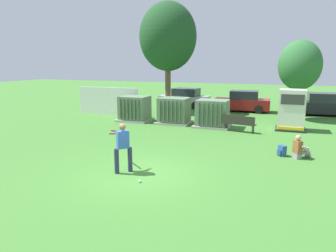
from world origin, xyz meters
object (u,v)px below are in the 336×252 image
at_px(park_bench, 239,122).
at_px(sports_ball, 140,181).
at_px(parked_car_leftmost, 185,98).
at_px(parked_car_right_of_center, 321,105).
at_px(parked_car_left_of_center, 242,102).
at_px(transformer_west, 135,109).
at_px(seated_spectator, 300,149).
at_px(transformer_mid_east, 212,114).
at_px(backpack, 282,151).
at_px(batter, 122,145).
at_px(transformer_mid_west, 174,111).
at_px(generator_enclosure, 292,110).

xyz_separation_m(park_bench, sports_ball, (-1.91, -8.64, -0.49)).
relative_size(parked_car_leftmost, parked_car_right_of_center, 1.00).
bearing_deg(parked_car_left_of_center, transformer_west, -132.60).
relative_size(sports_ball, parked_car_right_of_center, 0.02).
distance_m(seated_spectator, parked_car_leftmost, 15.11).
relative_size(transformer_mid_east, parked_car_leftmost, 0.49).
bearing_deg(seated_spectator, parked_car_left_of_center, 107.92).
bearing_deg(backpack, parked_car_right_of_center, 78.01).
bearing_deg(seated_spectator, transformer_west, 152.81).
relative_size(batter, backpack, 3.95).
bearing_deg(parked_car_right_of_center, transformer_west, -150.16).
bearing_deg(sports_ball, parked_car_leftmost, 102.74).
distance_m(transformer_mid_west, generator_enclosure, 6.87).
distance_m(batter, parked_car_left_of_center, 15.74).
relative_size(transformer_west, seated_spectator, 2.18).
bearing_deg(backpack, batter, -142.53).
bearing_deg(transformer_mid_west, batter, -81.90).
bearing_deg(parked_car_leftmost, backpack, -56.78).
bearing_deg(parked_car_left_of_center, generator_enclosure, -60.20).
height_order(generator_enclosure, backpack, generator_enclosure).
xyz_separation_m(batter, parked_car_leftmost, (-2.86, 16.27, -0.22)).
height_order(parked_car_left_of_center, parked_car_right_of_center, same).
bearing_deg(transformer_west, transformer_mid_east, -2.26).
bearing_deg(sports_ball, batter, 144.43).
distance_m(transformer_mid_east, batter, 8.87).
bearing_deg(batter, sports_ball, -35.57).
bearing_deg(seated_spectator, transformer_mid_east, 133.68).
relative_size(transformer_mid_west, parked_car_leftmost, 0.49).
distance_m(sports_ball, backpack, 6.30).
relative_size(sports_ball, seated_spectator, 0.09).
bearing_deg(transformer_mid_west, sports_ball, -76.91).
xyz_separation_m(generator_enclosure, parked_car_right_of_center, (2.12, 6.18, -0.38)).
relative_size(park_bench, seated_spectator, 1.91).
height_order(seated_spectator, parked_car_right_of_center, parked_car_right_of_center).
xyz_separation_m(transformer_mid_west, parked_car_leftmost, (-1.58, 7.25, -0.04)).
bearing_deg(transformer_west, batter, -65.95).
height_order(parked_car_leftmost, parked_car_left_of_center, same).
xyz_separation_m(transformer_mid_west, parked_car_right_of_center, (8.96, 6.67, -0.04)).
xyz_separation_m(transformer_west, backpack, (9.20, -5.01, -0.57)).
bearing_deg(backpack, seated_spectator, -4.84).
bearing_deg(transformer_west, parked_car_left_of_center, 47.40).
height_order(transformer_mid_west, parked_car_right_of_center, same).
relative_size(transformer_west, park_bench, 1.14).
bearing_deg(transformer_west, parked_car_leftmost, 81.03).
xyz_separation_m(transformer_mid_west, seated_spectator, (7.13, -5.10, -0.41)).
xyz_separation_m(generator_enclosure, sports_ball, (-4.58, -10.21, -1.09)).
relative_size(park_bench, parked_car_right_of_center, 0.43).
bearing_deg(backpack, generator_enclosure, 86.18).
height_order(generator_enclosure, parked_car_right_of_center, generator_enclosure).
bearing_deg(transformer_west, sports_ball, -62.76).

